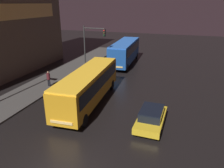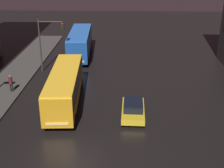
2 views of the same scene
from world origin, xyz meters
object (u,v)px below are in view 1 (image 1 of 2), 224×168
Objects in this scene: bus_far at (125,50)px; traffic_light_main at (92,42)px; bus_near at (88,84)px; car_taxi at (151,117)px; pedestrian_mid at (48,78)px.

traffic_light_main is (-2.74, -6.19, 2.09)m from bus_far.
car_taxi is at bearing 156.73° from bus_near.
bus_near is 6.33m from pedestrian_mid.
bus_near is 1.77× the size of traffic_light_main.
traffic_light_main reaches higher than bus_near.
bus_near reaches higher than car_taxi.
traffic_light_main is at bearing -72.03° from bus_near.
bus_far reaches higher than pedestrian_mid.
bus_near is 9.38m from traffic_light_main.
traffic_light_main reaches higher than pedestrian_mid.
bus_far is 6.19× the size of pedestrian_mid.
bus_far is 18.27m from car_taxi.
car_taxi is (6.72, -16.93, -1.35)m from bus_far.
bus_far is 1.71× the size of traffic_light_main.
car_taxi is 14.72m from traffic_light_main.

